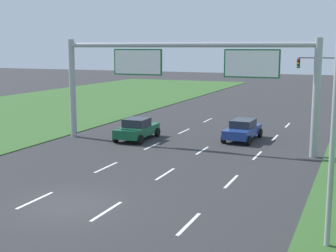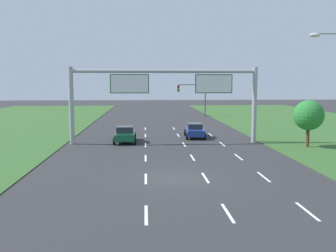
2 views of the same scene
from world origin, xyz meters
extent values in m
plane|color=#2D2D30|center=(0.00, 0.00, 0.00)|extent=(200.00, 200.00, 0.00)
cube|color=white|center=(-1.75, 0.00, 0.00)|extent=(0.14, 2.40, 0.01)
cube|color=white|center=(-1.75, 6.00, 0.00)|extent=(0.14, 2.40, 0.01)
cube|color=white|center=(-1.75, 12.00, 0.00)|extent=(0.14, 2.40, 0.01)
cube|color=white|center=(-1.75, 18.00, 0.00)|extent=(0.14, 2.40, 0.01)
cube|color=white|center=(-1.75, 24.00, 0.00)|extent=(0.14, 2.40, 0.01)
cube|color=white|center=(1.75, 0.00, 0.00)|extent=(0.14, 2.40, 0.01)
cube|color=white|center=(1.75, 6.00, 0.00)|extent=(0.14, 2.40, 0.01)
cube|color=white|center=(1.75, 12.00, 0.00)|extent=(0.14, 2.40, 0.01)
cube|color=white|center=(1.75, 18.00, 0.00)|extent=(0.14, 2.40, 0.01)
cube|color=white|center=(1.75, 24.00, 0.00)|extent=(0.14, 2.40, 0.01)
cube|color=white|center=(5.25, 0.00, 0.00)|extent=(0.14, 2.40, 0.01)
cube|color=white|center=(5.25, 6.00, 0.00)|extent=(0.14, 2.40, 0.01)
cube|color=white|center=(5.25, 12.00, 0.00)|extent=(0.14, 2.40, 0.01)
cube|color=white|center=(5.25, 18.00, 0.00)|extent=(0.14, 2.40, 0.01)
cube|color=white|center=(5.25, 24.00, 0.00)|extent=(0.14, 2.40, 0.01)
cube|color=#145633|center=(-3.67, 13.68, 0.63)|extent=(1.92, 4.14, 0.62)
cube|color=#232833|center=(-3.66, 13.61, 1.22)|extent=(1.58, 1.74, 0.57)
cylinder|color=black|center=(-4.63, 15.15, 0.32)|extent=(0.24, 0.65, 0.64)
cylinder|color=black|center=(-2.78, 15.20, 0.32)|extent=(0.24, 0.65, 0.64)
cylinder|color=black|center=(-4.56, 12.16, 0.32)|extent=(0.24, 0.65, 0.64)
cylinder|color=black|center=(-2.70, 12.21, 0.32)|extent=(0.24, 0.65, 0.64)
cube|color=navy|center=(3.28, 16.28, 0.62)|extent=(1.88, 4.22, 0.60)
cube|color=#232833|center=(3.28, 16.38, 1.19)|extent=(1.51, 2.09, 0.53)
cylinder|color=black|center=(2.47, 17.85, 0.32)|extent=(0.25, 0.65, 0.64)
cylinder|color=black|center=(4.22, 17.77, 0.32)|extent=(0.25, 0.65, 0.64)
cylinder|color=black|center=(2.34, 14.80, 0.32)|extent=(0.25, 0.65, 0.64)
cylinder|color=black|center=(4.08, 14.72, 0.32)|extent=(0.25, 0.65, 0.64)
cylinder|color=#9EA0A5|center=(-8.40, 12.84, 3.50)|extent=(0.44, 0.44, 7.00)
cylinder|color=#9EA0A5|center=(8.40, 12.84, 3.50)|extent=(0.44, 0.44, 7.00)
cylinder|color=#9EA0A5|center=(0.00, 12.84, 6.60)|extent=(16.80, 0.32, 0.32)
cube|color=#0C5B28|center=(-3.15, 12.84, 5.47)|extent=(3.52, 0.12, 1.74)
cube|color=white|center=(-3.15, 12.78, 5.47)|extent=(3.36, 0.01, 1.58)
cube|color=#0C5B28|center=(4.55, 12.84, 5.47)|extent=(3.43, 0.12, 1.74)
cube|color=white|center=(4.55, 12.78, 5.47)|extent=(3.27, 0.01, 1.58)
cylinder|color=#47494F|center=(6.05, 40.77, 5.25)|extent=(4.50, 0.14, 0.14)
cube|color=black|center=(3.80, 40.77, 4.60)|extent=(0.32, 0.36, 1.10)
sphere|color=red|center=(3.80, 40.57, 4.97)|extent=(0.22, 0.22, 0.22)
sphere|color=orange|center=(3.80, 40.57, 4.60)|extent=(0.22, 0.22, 0.22)
sphere|color=green|center=(3.80, 40.57, 4.23)|extent=(0.22, 0.22, 0.22)
cylinder|color=#9EA0A5|center=(10.11, -0.17, 4.25)|extent=(0.18, 0.18, 8.50)
camera|label=1|loc=(10.88, -15.48, 6.46)|focal=50.00mm
camera|label=2|loc=(-1.77, -21.32, 5.55)|focal=40.00mm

